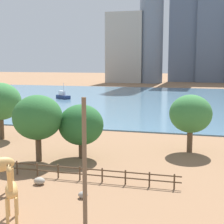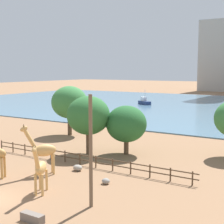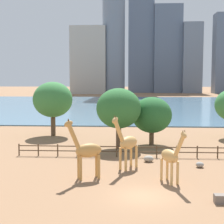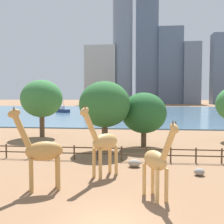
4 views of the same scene
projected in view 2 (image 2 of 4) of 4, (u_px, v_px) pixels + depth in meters
The scene contains 12 objects.
giraffe_tall at pixel (40, 168), 28.58m from camera, with size 2.03×3.06×4.56m.
giraffe_young at pixel (42, 150), 33.80m from camera, with size 2.65×3.19×5.17m.
utility_pole at pixel (91, 151), 25.58m from camera, with size 0.28×0.28×8.58m, color brown.
boulder_near_fence at pixel (78, 168), 35.32m from camera, with size 1.01×0.83×0.63m, color gray.
boulder_by_pole at pixel (106, 181), 31.25m from camera, with size 0.75×0.70×0.53m, color gray.
feeding_trough at pixel (32, 218), 23.45m from camera, with size 1.80×0.60×0.60m, color #72665B.
enclosure_fence at pixel (81, 158), 37.43m from camera, with size 26.12×0.14×1.30m.
tree_left_large at pixel (126, 124), 41.80m from camera, with size 4.98×4.98×6.03m.
tree_center_broad at pixel (69, 102), 54.11m from camera, with size 5.68×5.68×7.81m.
tree_left_small at pixel (88, 116), 41.89m from camera, with size 5.29×5.29×7.19m.
boat_ferry at pixel (144, 102), 100.89m from camera, with size 5.01×4.25×4.40m.
skyline_block_central at pixel (220, 56), 165.77m from camera, with size 17.91×13.34×33.86m, color #ADA89E.
Camera 2 is at (22.19, -17.11, 10.37)m, focal length 55.00 mm.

